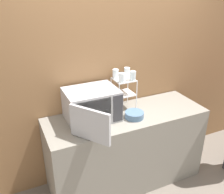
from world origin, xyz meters
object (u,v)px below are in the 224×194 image
microwave (92,105)px  glass_back_right (127,72)px  bowl (134,115)px  dish_rack (124,87)px  glass_front_left (122,78)px  glass_front_right (133,76)px  glass_back_left (116,74)px

microwave → glass_back_right: 0.60m
glass_back_right → bowl: (-0.08, -0.35, -0.38)m
dish_rack → glass_front_left: bearing=-133.6°
microwave → glass_front_right: 0.57m
dish_rack → glass_back_left: glass_back_left is taller
glass_front_right → microwave: bearing=-174.8°
microwave → glass_front_left: (0.37, 0.04, 0.24)m
glass_back_left → bowl: 0.52m
dish_rack → glass_front_right: glass_front_right is taller
glass_front_left → bowl: bearing=-73.3°
glass_back_left → bowl: (0.07, -0.35, -0.38)m
glass_front_left → glass_front_right: (0.14, 0.00, 0.00)m
glass_front_right → glass_back_left: size_ratio=1.00×
dish_rack → glass_front_left: (-0.07, -0.07, 0.15)m
glass_front_left → glass_back_left: bearing=91.9°
microwave → bowl: bearing=-20.3°
glass_front_left → glass_back_left: 0.14m
dish_rack → glass_back_left: (-0.07, 0.07, 0.15)m
glass_front_left → bowl: size_ratio=0.50×
glass_front_left → glass_front_right: size_ratio=1.00×
bowl → microwave: bearing=159.7°
glass_back_left → glass_front_right: bearing=-43.7°
glass_back_right → bowl: size_ratio=0.50×
bowl → dish_rack: bearing=88.9°
glass_back_left → microwave: bearing=-153.2°
dish_rack → glass_back_left: 0.18m
microwave → glass_back_right: glass_back_right is taller
microwave → glass_back_right: bearing=19.8°
glass_back_right → bowl: bearing=-103.1°
microwave → bowl: size_ratio=3.74×
glass_front_left → glass_front_right: 0.14m
dish_rack → glass_back_right: (0.08, 0.07, 0.15)m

